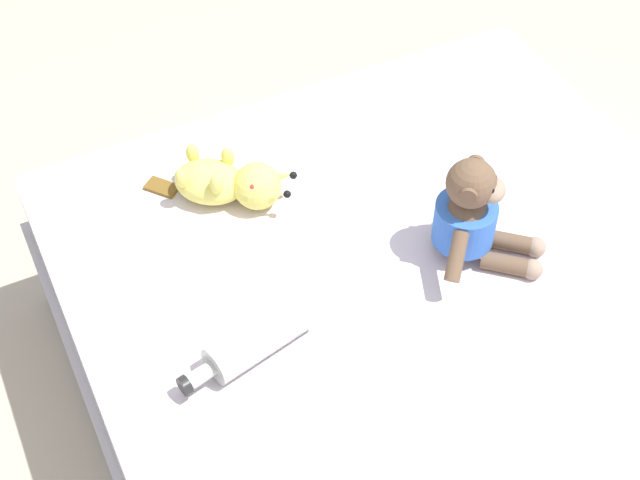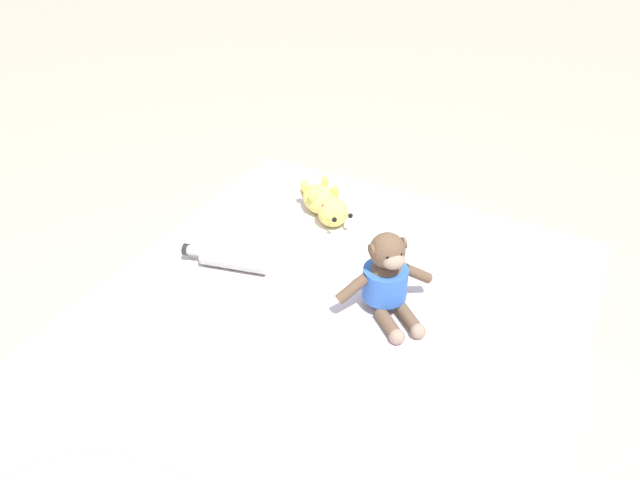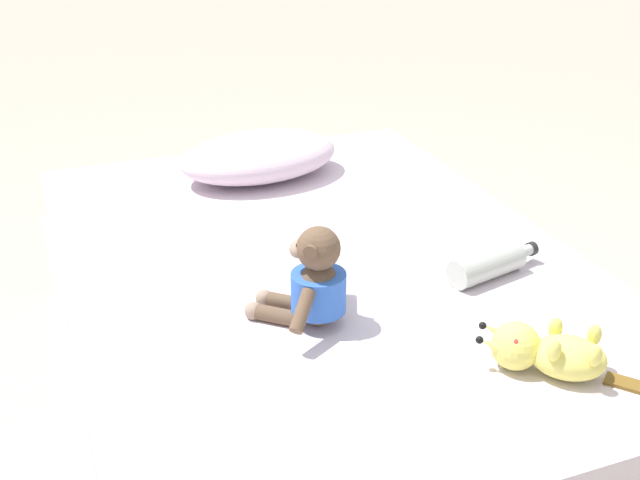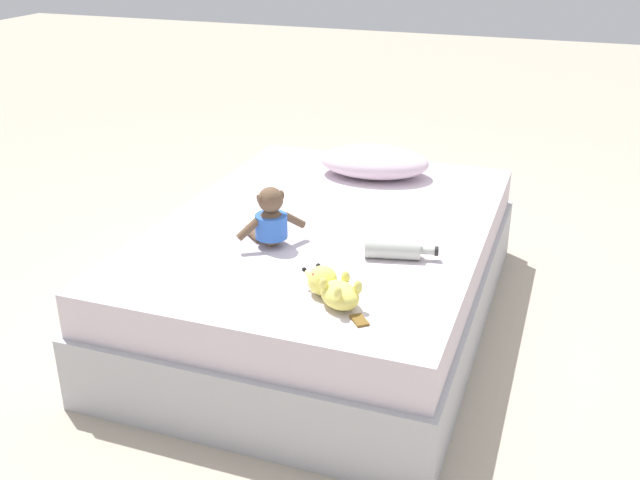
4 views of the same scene
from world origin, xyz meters
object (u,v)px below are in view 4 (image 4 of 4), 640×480
object	(u,v)px
plush_monkey	(270,221)
plush_yellow_creature	(332,288)
bed	(327,271)
pillow	(374,162)
glass_bottle	(395,249)

from	to	relation	value
plush_monkey	plush_yellow_creature	distance (m)	0.50
bed	plush_monkey	distance (m)	0.45
pillow	plush_yellow_creature	xyz separation A→B (m)	(0.21, -1.24, -0.02)
bed	plush_yellow_creature	size ratio (longest dim) A/B	6.43
pillow	plush_monkey	size ratio (longest dim) A/B	2.16
glass_bottle	plush_yellow_creature	bearing A→B (deg)	-105.78
plush_monkey	glass_bottle	size ratio (longest dim) A/B	0.95
pillow	plush_monkey	xyz separation A→B (m)	(-0.15, -0.90, 0.03)
bed	plush_monkey	world-z (taller)	plush_monkey
plush_monkey	glass_bottle	xyz separation A→B (m)	(0.47, 0.04, -0.06)
plush_yellow_creature	glass_bottle	world-z (taller)	plush_yellow_creature
pillow	bed	bearing A→B (deg)	-92.29
bed	pillow	xyz separation A→B (m)	(0.02, 0.61, 0.30)
glass_bottle	pillow	bearing A→B (deg)	110.68
plush_monkey	pillow	bearing A→B (deg)	80.45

